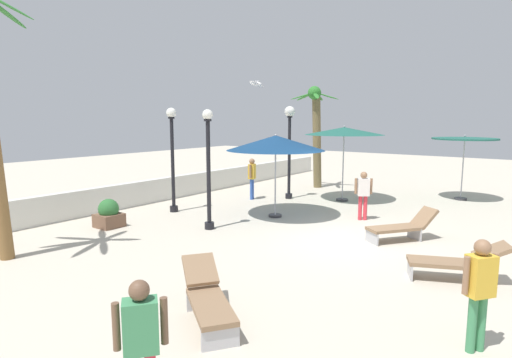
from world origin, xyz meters
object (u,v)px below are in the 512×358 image
object	(u,v)px
patio_umbrella_0	(465,142)
guest_0	(141,338)
lamp_post_2	(208,164)
lounge_chair_1	(208,297)
lamp_post_1	(172,151)
guest_2	(480,285)
patio_umbrella_2	(276,143)
guest_1	(252,175)
guest_3	(363,191)
seagull_0	(256,84)
palm_tree_1	(316,126)
lounge_chair_2	(402,226)
patio_umbrella_1	(344,131)
lounge_chair_0	(457,261)
lamp_post_3	(289,138)
planter	(109,214)

from	to	relation	value
patio_umbrella_0	guest_0	world-z (taller)	patio_umbrella_0
lamp_post_2	lounge_chair_1	size ratio (longest dim) A/B	1.89
lamp_post_1	guest_2	size ratio (longest dim) A/B	2.23
lamp_post_2	patio_umbrella_2	bearing A→B (deg)	-16.28
patio_umbrella_0	guest_1	xyz separation A→B (m)	(-4.85, 6.77, -1.30)
guest_3	seagull_0	xyz separation A→B (m)	(-1.64, 3.01, 3.37)
palm_tree_1	guest_3	world-z (taller)	palm_tree_1
patio_umbrella_2	guest_3	bearing A→B (deg)	-62.11
lounge_chair_1	guest_1	bearing A→B (deg)	33.00
guest_2	seagull_0	world-z (taller)	seagull_0
lamp_post_1	guest_3	size ratio (longest dim) A/B	2.30
patio_umbrella_0	seagull_0	size ratio (longest dim) A/B	2.25
lounge_chair_1	guest_3	world-z (taller)	guest_3
patio_umbrella_2	seagull_0	xyz separation A→B (m)	(-0.33, 0.53, 1.87)
patio_umbrella_0	lounge_chair_2	bearing A→B (deg)	179.03
patio_umbrella_1	lounge_chair_0	xyz separation A→B (m)	(-6.21, -5.34, -2.31)
patio_umbrella_1	lounge_chair_0	size ratio (longest dim) A/B	1.58
lamp_post_2	lamp_post_3	distance (m)	5.46
palm_tree_1	lamp_post_3	distance (m)	2.98
patio_umbrella_1	patio_umbrella_2	xyz separation A→B (m)	(-3.82, 0.61, -0.29)
patio_umbrella_0	guest_2	xyz separation A→B (m)	(-11.85, -2.38, -1.33)
guest_0	seagull_0	world-z (taller)	seagull_0
patio_umbrella_1	lamp_post_1	world-z (taller)	lamp_post_1
guest_0	lamp_post_1	bearing A→B (deg)	45.70
palm_tree_1	lamp_post_1	xyz separation A→B (m)	(-7.36, 1.53, -0.75)
patio_umbrella_2	patio_umbrella_1	bearing A→B (deg)	-9.16
patio_umbrella_2	lounge_chair_0	bearing A→B (deg)	-111.86
guest_3	lounge_chair_2	bearing A→B (deg)	-131.95
guest_3	seagull_0	size ratio (longest dim) A/B	1.35
patio_umbrella_1	lounge_chair_1	distance (m)	10.93
guest_3	palm_tree_1	bearing A→B (deg)	42.42
lamp_post_1	guest_0	world-z (taller)	lamp_post_1
patio_umbrella_0	seagull_0	bearing A→B (deg)	145.86
patio_umbrella_0	guest_1	distance (m)	8.43
lamp_post_1	guest_1	xyz separation A→B (m)	(3.42, -0.82, -1.11)
lamp_post_1	patio_umbrella_1	bearing A→B (deg)	-36.46
patio_umbrella_1	guest_1	xyz separation A→B (m)	(-1.83, 3.06, -1.72)
guest_1	planter	world-z (taller)	guest_1
patio_umbrella_1	lounge_chair_2	size ratio (longest dim) A/B	1.64
lamp_post_3	lamp_post_1	bearing A→B (deg)	156.48
seagull_0	guest_3	bearing A→B (deg)	-61.40
patio_umbrella_2	palm_tree_1	world-z (taller)	palm_tree_1
patio_umbrella_1	lounge_chair_1	bearing A→B (deg)	-166.50
lamp_post_2	planter	world-z (taller)	lamp_post_2
lamp_post_3	seagull_0	bearing A→B (deg)	-166.36
palm_tree_1	seagull_0	bearing A→B (deg)	-169.10
palm_tree_1	planter	xyz separation A→B (m)	(-9.93, 1.54, -2.47)
patio_umbrella_0	lamp_post_3	distance (m)	6.84
lounge_chair_1	lounge_chair_2	xyz separation A→B (m)	(6.33, -1.09, -0.01)
patio_umbrella_2	guest_1	distance (m)	3.46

